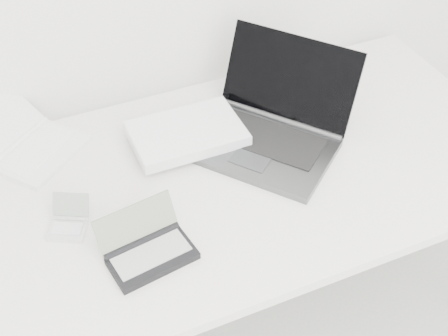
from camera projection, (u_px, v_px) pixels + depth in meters
name	position (u px, v px, depth m)	size (l,w,h in m)	color
desk	(228.00, 185.00, 1.66)	(1.60, 0.80, 0.73)	white
laptop_large	(238.00, 130.00, 1.70)	(0.62, 0.52, 0.24)	#4E5053
netbook_open_white	(29.00, 145.00, 1.68)	(0.35, 0.36, 0.11)	white
pda_silver	(69.00, 223.00, 1.48)	(0.13, 0.13, 0.07)	white
palmtop_charcoal	(148.00, 249.00, 1.41)	(0.21, 0.17, 0.10)	black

